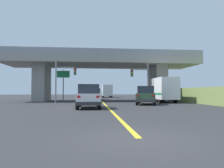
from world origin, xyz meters
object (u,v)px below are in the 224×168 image
at_px(box_truck, 162,90).
at_px(highway_sign, 63,78).
at_px(sedan_oncoming, 95,94).
at_px(semi_truck_distant, 107,91).
at_px(suv_crossing, 146,95).
at_px(traffic_signal_farside, 63,77).
at_px(traffic_signal_nearside, 142,78).
at_px(suv_lead, 89,96).

bearing_deg(box_truck, highway_sign, 165.24).
xyz_separation_m(sedan_oncoming, semi_truck_distant, (3.10, 13.45, 0.61)).
bearing_deg(box_truck, sedan_oncoming, 126.86).
bearing_deg(suv_crossing, traffic_signal_farside, 172.11).
xyz_separation_m(suv_crossing, traffic_signal_nearside, (0.66, 4.66, 2.19)).
distance_m(suv_crossing, semi_truck_distant, 29.56).
distance_m(sedan_oncoming, traffic_signal_farside, 12.53).
bearing_deg(suv_crossing, box_truck, 69.07).
bearing_deg(suv_lead, traffic_signal_nearside, 53.55).
relative_size(suv_lead, sedan_oncoming, 1.03).
bearing_deg(traffic_signal_nearside, suv_crossing, -98.04).
distance_m(suv_lead, traffic_signal_nearside, 11.90).
bearing_deg(traffic_signal_farside, traffic_signal_nearside, 0.83).
relative_size(suv_crossing, traffic_signal_nearside, 1.00).
height_order(suv_crossing, sedan_oncoming, same).
relative_size(box_truck, traffic_signal_nearside, 1.31).
xyz_separation_m(box_truck, highway_sign, (-13.54, 3.57, 1.79)).
height_order(highway_sign, semi_truck_distant, highway_sign).
bearing_deg(traffic_signal_farside, suv_lead, -69.33).
relative_size(sedan_oncoming, traffic_signal_farside, 0.80).
bearing_deg(box_truck, traffic_signal_farside, 179.23).
distance_m(box_truck, semi_truck_distant, 25.77).
height_order(suv_lead, box_truck, box_truck).
bearing_deg(traffic_signal_farside, semi_truck_distant, 73.32).
distance_m(suv_lead, traffic_signal_farside, 10.16).
height_order(suv_crossing, traffic_signal_farside, traffic_signal_farside).
bearing_deg(suv_lead, suv_crossing, 37.07).
relative_size(suv_lead, suv_crossing, 0.86).
xyz_separation_m(box_truck, traffic_signal_farside, (-13.14, 0.18, 1.67)).
xyz_separation_m(box_truck, semi_truck_distant, (-5.66, 25.14, -0.05)).
xyz_separation_m(traffic_signal_nearside, semi_truck_distant, (-2.96, 24.81, -1.59)).
relative_size(suv_crossing, highway_sign, 1.11).
relative_size(box_truck, traffic_signal_farside, 1.25).
bearing_deg(traffic_signal_nearside, box_truck, -6.91).
relative_size(sedan_oncoming, highway_sign, 0.93).
relative_size(traffic_signal_nearside, traffic_signal_farside, 0.95).
xyz_separation_m(suv_crossing, sedan_oncoming, (-5.41, 16.02, -0.00)).
distance_m(suv_crossing, traffic_signal_nearside, 5.19).
relative_size(highway_sign, semi_truck_distant, 0.69).
relative_size(suv_lead, highway_sign, 0.96).
distance_m(sedan_oncoming, highway_sign, 9.73).
relative_size(box_truck, sedan_oncoming, 1.57).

